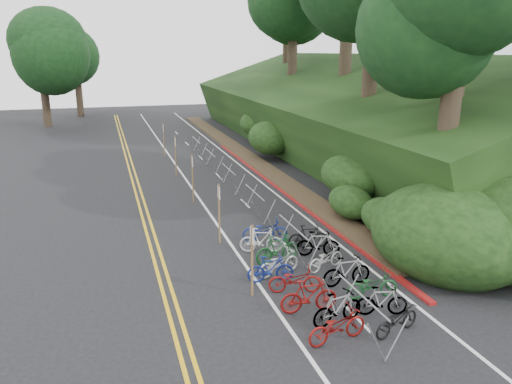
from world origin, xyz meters
TOP-DOWN VIEW (x-y plane):
  - ground at (0.00, 0.00)m, footprint 120.00×120.00m
  - road_markings at (0.63, 10.10)m, footprint 7.47×80.00m
  - red_curb at (5.70, 12.00)m, footprint 0.25×28.00m
  - embankment at (12.96, 19.04)m, footprint 14.30×48.14m
  - bike_rack_front at (2.73, -2.85)m, footprint 1.17×2.77m
  - bike_racks_rest at (3.00, 13.00)m, footprint 1.14×23.00m
  - signpost_near at (0.56, 0.28)m, footprint 0.08×0.40m
  - signposts_rest at (0.60, 14.00)m, footprint 0.08×18.40m
  - bike_front at (1.44, 1.04)m, footprint 0.66×1.64m
  - bike_valet at (2.83, 0.56)m, footprint 3.17×9.50m

SIDE VIEW (x-z plane):
  - ground at x=0.00m, z-range 0.00..0.00m
  - road_markings at x=0.63m, z-range 0.00..0.01m
  - red_curb at x=5.70m, z-range 0.00..0.10m
  - bike_front at x=1.44m, z-range 0.00..0.96m
  - bike_valet at x=2.83m, z-range -0.06..1.02m
  - bike_racks_rest at x=3.00m, z-range 0.27..1.44m
  - bike_rack_front at x=2.73m, z-range 0.27..1.49m
  - signpost_near at x=0.56m, z-range 0.18..2.57m
  - signposts_rest at x=0.60m, z-range 0.18..2.68m
  - embankment at x=12.96m, z-range -1.99..7.12m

